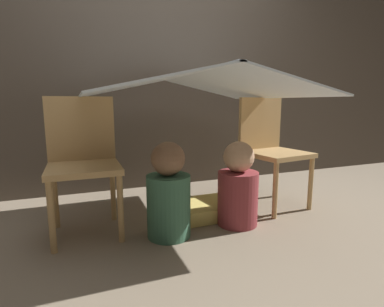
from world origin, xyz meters
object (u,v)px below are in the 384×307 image
chair_right (270,146)px  person_second (238,188)px  chair_left (83,158)px  person_front (169,195)px

chair_right → person_second: 0.58m
chair_left → chair_right: size_ratio=1.00×
person_second → chair_left: bearing=164.0°
chair_left → chair_right: bearing=-0.2°
chair_left → person_front: (0.48, -0.29, -0.22)m
chair_right → person_front: bearing=-171.4°
chair_right → person_front: chair_right is taller
chair_right → person_second: size_ratio=1.51×
chair_left → person_second: size_ratio=1.51×
person_front → person_second: bearing=1.2°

